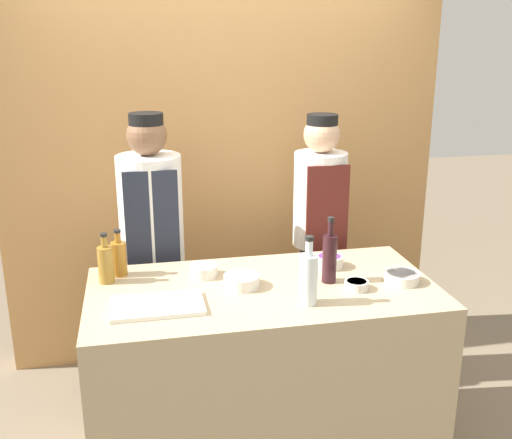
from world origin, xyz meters
The scene contains 14 objects.
cabinet_wall centered at (0.00, 1.21, 1.20)m, with size 2.76×0.18×2.40m.
counter centered at (0.00, 0.00, 0.47)m, with size 1.62×0.82×0.94m.
sauce_bowl_orange centered at (0.42, -0.11, 0.96)m, with size 0.11×0.11×0.04m.
sauce_bowl_brown centered at (-0.10, 0.02, 0.97)m, with size 0.17×0.17×0.06m.
sauce_bowl_purple centered at (0.38, 0.18, 0.97)m, with size 0.14×0.14×0.06m.
sauce_bowl_white centered at (-0.26, 0.19, 0.97)m, with size 0.14×0.14×0.05m.
sauce_bowl_red centered at (0.66, -0.07, 0.97)m, with size 0.17×0.17×0.05m.
cutting_board centered at (-0.49, -0.13, 0.95)m, with size 0.40×0.24×0.02m.
bottle_vinegar centered at (-0.71, 0.21, 1.03)m, with size 0.07×0.07×0.24m.
bottle_wine centered at (0.32, 0.00, 1.06)m, with size 0.07×0.07×0.32m.
bottle_clear centered at (0.15, -0.21, 1.06)m, with size 0.08×0.08×0.31m.
bottle_amber centered at (-0.65, 0.28, 1.03)m, with size 0.07×0.07×0.23m.
chef_left centered at (-0.48, 0.68, 0.91)m, with size 0.35×0.35×1.67m.
chef_right centered at (0.48, 0.68, 0.91)m, with size 0.30×0.30×1.64m.
Camera 1 is at (-0.55, -2.51, 2.06)m, focal length 42.00 mm.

